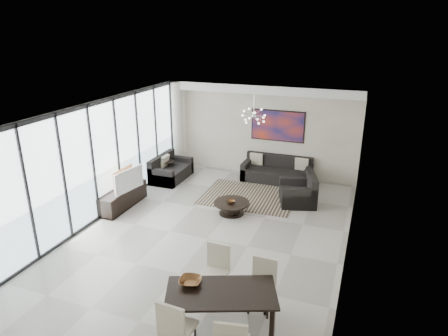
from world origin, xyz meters
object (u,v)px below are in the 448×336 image
at_px(television, 126,179).
at_px(dining_table, 221,296).
at_px(tv_console, 123,198).
at_px(sofa_main, 277,173).
at_px(coffee_table, 232,207).

xyz_separation_m(television, dining_table, (3.92, -3.32, -0.18)).
bearing_deg(tv_console, dining_table, -39.31).
relative_size(sofa_main, dining_table, 1.11).
distance_m(sofa_main, tv_console, 4.72).
xyz_separation_m(tv_console, television, (0.16, -0.02, 0.55)).
distance_m(tv_console, dining_table, 5.29).
relative_size(television, dining_table, 0.53).
height_order(coffee_table, sofa_main, sofa_main).
distance_m(coffee_table, dining_table, 4.18).
xyz_separation_m(coffee_table, tv_console, (-2.85, -0.62, 0.08)).
bearing_deg(sofa_main, coffee_table, -101.64).
bearing_deg(television, coffee_table, -67.30).
bearing_deg(sofa_main, dining_table, -84.09).
height_order(tv_console, dining_table, dining_table).
bearing_deg(television, sofa_main, -35.14).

